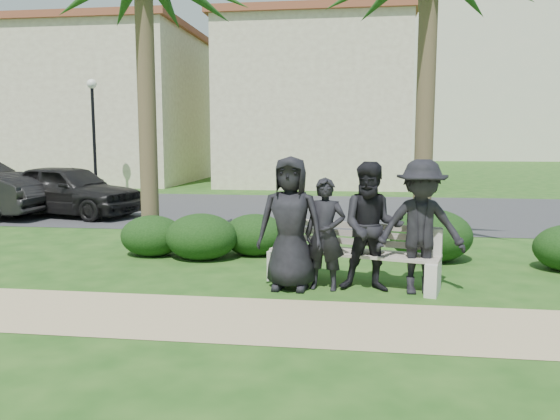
# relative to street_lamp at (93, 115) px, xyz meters

# --- Properties ---
(ground) EXTENTS (160.00, 160.00, 0.00)m
(ground) POSITION_rel_street_lamp_xyz_m (9.00, -12.00, -2.94)
(ground) COLOR #1C4714
(ground) RESTS_ON ground
(footpath) EXTENTS (30.00, 1.60, 0.01)m
(footpath) POSITION_rel_street_lamp_xyz_m (9.00, -13.80, -2.94)
(footpath) COLOR tan
(footpath) RESTS_ON ground
(asphalt_street) EXTENTS (160.00, 8.00, 0.01)m
(asphalt_street) POSITION_rel_street_lamp_xyz_m (9.00, -4.00, -2.94)
(asphalt_street) COLOR #2D2D30
(asphalt_street) RESTS_ON ground
(stucco_bldg_left) EXTENTS (10.40, 8.40, 7.30)m
(stucco_bldg_left) POSITION_rel_street_lamp_xyz_m (-3.00, 6.00, 0.72)
(stucco_bldg_left) COLOR #BCAE8D
(stucco_bldg_left) RESTS_ON ground
(stucco_bldg_right) EXTENTS (8.40, 8.40, 7.30)m
(stucco_bldg_right) POSITION_rel_street_lamp_xyz_m (8.00, 6.00, 0.72)
(stucco_bldg_right) COLOR #BCAE8D
(stucco_bldg_right) RESTS_ON ground
(hotel_tower) EXTENTS (26.00, 18.00, 37.30)m
(hotel_tower) POSITION_rel_street_lamp_xyz_m (23.00, 43.00, 10.46)
(hotel_tower) COLOR beige
(hotel_tower) RESTS_ON ground
(street_lamp) EXTENTS (0.36, 0.36, 4.29)m
(street_lamp) POSITION_rel_street_lamp_xyz_m (0.00, 0.00, 0.00)
(street_lamp) COLOR black
(street_lamp) RESTS_ON ground
(park_bench) EXTENTS (2.52, 1.14, 0.83)m
(park_bench) POSITION_rel_street_lamp_xyz_m (9.80, -12.10, -2.57)
(park_bench) COLOR gray
(park_bench) RESTS_ON ground
(man_a) EXTENTS (0.92, 0.63, 1.82)m
(man_a) POSITION_rel_street_lamp_xyz_m (8.96, -12.45, -2.03)
(man_a) COLOR black
(man_a) RESTS_ON ground
(man_b) EXTENTS (0.61, 0.45, 1.53)m
(man_b) POSITION_rel_street_lamp_xyz_m (9.44, -12.42, -2.18)
(man_b) COLOR black
(man_b) RESTS_ON ground
(man_c) EXTENTS (0.87, 0.69, 1.75)m
(man_c) POSITION_rel_street_lamp_xyz_m (10.06, -12.40, -2.07)
(man_c) COLOR black
(man_c) RESTS_ON ground
(man_d) EXTENTS (1.18, 0.71, 1.78)m
(man_d) POSITION_rel_street_lamp_xyz_m (10.70, -12.44, -2.05)
(man_d) COLOR black
(man_d) RESTS_ON ground
(hedge_a) EXTENTS (1.12, 0.93, 0.73)m
(hedge_a) POSITION_rel_street_lamp_xyz_m (6.29, -10.60, -2.58)
(hedge_a) COLOR black
(hedge_a) RESTS_ON ground
(hedge_b) EXTENTS (1.24, 1.03, 0.81)m
(hedge_b) POSITION_rel_street_lamp_xyz_m (7.23, -10.77, -2.54)
(hedge_b) COLOR black
(hedge_b) RESTS_ON ground
(hedge_c) EXTENTS (1.15, 0.95, 0.75)m
(hedge_c) POSITION_rel_street_lamp_xyz_m (8.08, -10.31, -2.57)
(hedge_c) COLOR black
(hedge_c) RESTS_ON ground
(hedge_e) EXTENTS (1.39, 1.15, 0.91)m
(hedge_e) POSITION_rel_street_lamp_xyz_m (11.12, -10.36, -2.49)
(hedge_e) COLOR black
(hedge_e) RESTS_ON ground
(car_a) EXTENTS (4.34, 2.57, 1.39)m
(car_a) POSITION_rel_street_lamp_xyz_m (2.24, -6.09, -2.25)
(car_a) COLOR black
(car_a) RESTS_ON ground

